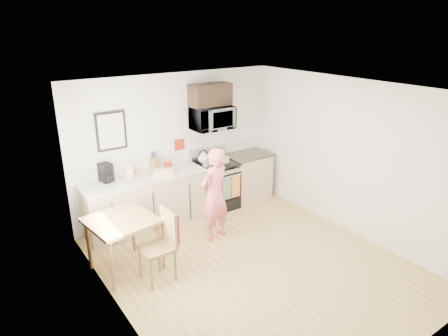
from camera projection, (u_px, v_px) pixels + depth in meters
floor at (254, 264)px, 5.97m from camera, size 4.60×4.60×0.00m
back_wall at (177, 145)px, 7.30m from camera, size 4.00×0.04×2.60m
front_wall at (411, 261)px, 3.75m from camera, size 4.00×0.04×2.60m
left_wall at (117, 223)px, 4.45m from camera, size 0.04×4.60×2.60m
right_wall at (350, 158)px, 6.60m from camera, size 0.04×4.60×2.60m
ceiling at (259, 90)px, 5.08m from camera, size 4.00×4.60×0.04m
window at (95, 180)px, 5.00m from camera, size 0.06×1.40×1.50m
cabinet_left at (146, 203)px, 6.93m from camera, size 2.10×0.60×0.90m
countertop_left at (145, 178)px, 6.77m from camera, size 2.14×0.64×0.04m
cabinet_right at (247, 177)px, 8.13m from camera, size 0.84×0.60×0.90m
countertop_right at (248, 155)px, 7.96m from camera, size 0.88×0.64×0.04m
range at (216, 186)px, 7.68m from camera, size 0.76×0.70×1.16m
microwave at (212, 118)px, 7.31m from camera, size 0.76×0.51×0.42m
upper_cabinet at (210, 95)px, 7.20m from camera, size 0.76×0.35×0.40m
wall_art at (111, 131)px, 6.48m from camera, size 0.50×0.04×0.65m
wall_trivet at (180, 145)px, 7.31m from camera, size 0.20×0.02×0.20m
person at (214, 194)px, 6.48m from camera, size 0.64×0.50×1.56m
dining_table at (121, 225)px, 5.61m from camera, size 0.87×0.87×0.82m
chair at (165, 235)px, 5.50m from camera, size 0.48×0.43×1.02m
knife_block at (154, 164)px, 7.05m from camera, size 0.13×0.17×0.23m
utensil_crock at (168, 162)px, 7.06m from camera, size 0.12×0.12×0.37m
fruit_bowl at (135, 174)px, 6.80m from camera, size 0.27×0.27×0.10m
milk_carton at (129, 171)px, 6.66m from camera, size 0.11×0.11×0.27m
coffee_maker at (106, 173)px, 6.53m from camera, size 0.22×0.28×0.31m
bread_bag at (163, 173)px, 6.81m from camera, size 0.35×0.25×0.12m
cake at (223, 160)px, 7.51m from camera, size 0.31×0.31×0.10m
kettle at (203, 157)px, 7.45m from camera, size 0.21×0.21×0.26m
pot at (208, 164)px, 7.30m from camera, size 0.19×0.32×0.09m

